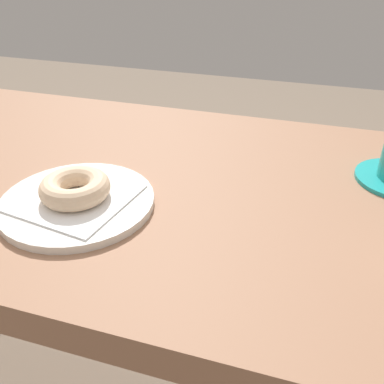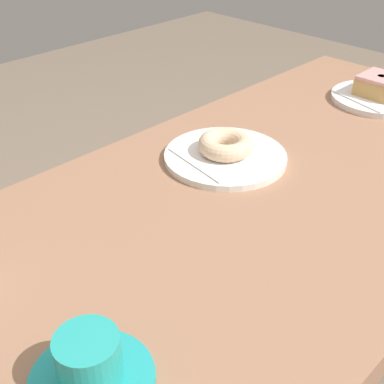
% 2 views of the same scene
% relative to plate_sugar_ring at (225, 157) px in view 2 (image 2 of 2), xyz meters
% --- Properties ---
extents(table, '(1.30, 0.65, 0.72)m').
position_rel_plate_sugar_ring_xyz_m(table, '(0.03, -0.12, -0.09)').
color(table, '#996C50').
rests_on(table, ground_plane).
extents(plate_sugar_ring, '(0.24, 0.24, 0.01)m').
position_rel_plate_sugar_ring_xyz_m(plate_sugar_ring, '(0.00, 0.00, 0.00)').
color(plate_sugar_ring, white).
rests_on(plate_sugar_ring, table).
extents(napkin_sugar_ring, '(0.18, 0.18, 0.00)m').
position_rel_plate_sugar_ring_xyz_m(napkin_sugar_ring, '(-0.00, 0.00, 0.01)').
color(napkin_sugar_ring, white).
rests_on(napkin_sugar_ring, plate_sugar_ring).
extents(donut_sugar_ring, '(0.11, 0.11, 0.03)m').
position_rel_plate_sugar_ring_xyz_m(donut_sugar_ring, '(-0.00, 0.00, 0.03)').
color(donut_sugar_ring, beige).
rests_on(donut_sugar_ring, napkin_sugar_ring).
extents(plate_glazed_square, '(0.22, 0.22, 0.01)m').
position_rel_plate_sugar_ring_xyz_m(plate_glazed_square, '(0.47, -0.07, 0.00)').
color(plate_glazed_square, white).
rests_on(plate_glazed_square, table).
extents(napkin_glazed_square, '(0.18, 0.18, 0.00)m').
position_rel_plate_sugar_ring_xyz_m(napkin_glazed_square, '(0.47, -0.07, 0.01)').
color(napkin_glazed_square, white).
rests_on(napkin_glazed_square, plate_glazed_square).
extents(donut_glazed_square, '(0.09, 0.09, 0.05)m').
position_rel_plate_sugar_ring_xyz_m(donut_glazed_square, '(0.47, -0.07, 0.03)').
color(donut_glazed_square, tan).
rests_on(donut_glazed_square, napkin_glazed_square).
extents(coffee_cup, '(0.14, 0.14, 0.07)m').
position_rel_plate_sugar_ring_xyz_m(coffee_cup, '(-0.48, -0.23, 0.02)').
color(coffee_cup, teal).
rests_on(coffee_cup, table).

